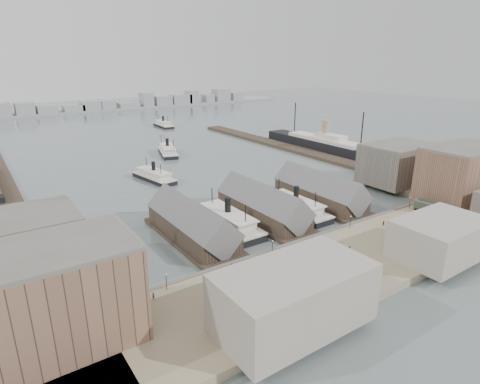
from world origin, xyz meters
TOP-DOWN VIEW (x-y plane):
  - ground at (0.00, 0.00)m, footprint 900.00×900.00m
  - quay at (0.00, -20.00)m, footprint 180.00×30.00m
  - seawall at (0.00, -5.20)m, footprint 180.00×1.20m
  - west_wharf at (-68.00, 100.00)m, footprint 10.00×220.00m
  - east_wharf at (78.00, 90.00)m, footprint 10.00×180.00m
  - ferry_shed_west at (-26.00, 16.88)m, footprint 14.00×42.00m
  - ferry_shed_center at (0.00, 16.88)m, footprint 14.00×42.00m
  - ferry_shed_east at (26.00, 16.88)m, footprint 14.00×42.00m
  - warehouse_west_front at (-70.00, -12.00)m, footprint 32.00×18.00m
  - warehouse_west_back at (-70.00, 18.00)m, footprint 26.00×20.00m
  - warehouse_east_front at (66.00, -12.00)m, footprint 30.00×18.00m
  - warehouse_east_back at (68.00, 15.00)m, footprint 28.00×20.00m
  - street_bldg_center at (20.00, -32.00)m, footprint 24.00×16.00m
  - street_bldg_west at (-30.00, -32.00)m, footprint 30.00×16.00m
  - lamp_post_far_w at (-45.00, -7.00)m, footprint 0.44×0.44m
  - lamp_post_near_w at (-15.00, -7.00)m, footprint 0.44×0.44m
  - lamp_post_near_e at (15.00, -7.00)m, footprint 0.44×0.44m
  - lamp_post_far_e at (45.00, -7.00)m, footprint 0.44×0.44m
  - far_shore at (-2.07, 334.14)m, footprint 500.00×40.00m
  - ferry_docked_west at (-13.00, 17.67)m, footprint 8.91×29.69m
  - ferry_docked_east at (13.00, 15.22)m, footprint 8.55×28.51m
  - ferry_open_near at (-11.89, 78.93)m, footprint 11.59×25.66m
  - ferry_open_mid at (13.61, 120.51)m, footprint 15.26×27.72m
  - ferry_open_far at (49.35, 206.48)m, footprint 8.35×25.17m
  - ocean_steamer at (92.00, 79.05)m, footprint 11.93×87.16m
  - tram at (46.51, -13.14)m, footprint 3.98×10.13m
  - horse_cart_left at (-30.75, -15.67)m, footprint 4.82×3.01m
  - horse_cart_center at (-11.91, -16.77)m, footprint 4.96×2.07m
  - horse_cart_right at (15.19, -23.35)m, footprint 4.82×2.47m
  - pedestrian_0 at (-48.90, -8.89)m, footprint 0.67×0.73m
  - pedestrian_1 at (-40.21, -20.25)m, footprint 0.75×0.88m
  - pedestrian_2 at (-28.37, -8.00)m, footprint 1.24×1.23m
  - pedestrian_3 at (-14.38, -22.35)m, footprint 0.99×1.10m
  - pedestrian_4 at (2.44, -17.76)m, footprint 0.88×1.03m
  - pedestrian_5 at (14.68, -20.38)m, footprint 0.73×0.78m
  - pedestrian_6 at (24.51, -11.81)m, footprint 0.93×1.02m
  - pedestrian_7 at (29.27, -20.21)m, footprint 1.06×0.63m
  - pedestrian_8 at (35.54, -12.99)m, footprint 0.73×1.11m
  - pedestrian_9 at (51.61, -18.96)m, footprint 0.84×0.97m

SIDE VIEW (x-z plane):
  - ground at x=0.00m, z-range 0.00..0.00m
  - west_wharf at x=-68.00m, z-range 0.00..1.60m
  - east_wharf at x=78.00m, z-range 0.00..1.60m
  - quay at x=0.00m, z-range 0.00..2.00m
  - seawall at x=0.00m, z-range 0.00..2.30m
  - ferry_open_near at x=-11.89m, z-range -2.35..6.49m
  - ferry_open_far at x=49.35m, z-range -2.36..6.54m
  - ferry_open_mid at x=13.61m, z-range -2.52..6.96m
  - ferry_docked_east at x=13.00m, z-range -2.71..7.48m
  - ferry_docked_west at x=-13.00m, z-range -2.82..7.79m
  - pedestrian_1 at x=-40.21m, z-range 2.00..3.56m
  - horse_cart_center at x=-11.91m, z-range 2.02..3.58m
  - pedestrian_7 at x=29.27m, z-range 2.00..3.60m
  - horse_cart_left at x=-30.75m, z-range 2.01..3.62m
  - pedestrian_0 at x=-48.90m, z-range 2.00..3.64m
  - horse_cart_right at x=15.19m, z-range 2.00..3.65m
  - pedestrian_9 at x=51.61m, z-range 2.00..3.67m
  - pedestrian_6 at x=24.51m, z-range 2.00..3.69m
  - pedestrian_2 at x=-28.37m, z-range 2.00..3.72m
  - pedestrian_5 at x=14.68m, z-range 2.00..3.73m
  - pedestrian_8 at x=35.54m, z-range 2.00..3.75m
  - pedestrian_3 at x=-14.38m, z-range 2.00..3.79m
  - pedestrian_4 at x=2.44m, z-range 2.00..3.80m
  - ocean_steamer at x=92.00m, z-range -4.97..12.46m
  - tram at x=46.51m, z-range 2.04..5.55m
  - far_shore at x=-2.07m, z-range -3.96..11.77m
  - ferry_shed_west at x=-26.00m, z-range -1.66..10.94m
  - ferry_shed_center at x=0.00m, z-range -1.66..10.94m
  - ferry_shed_east at x=26.00m, z-range -1.66..10.94m
  - lamp_post_far_w at x=-45.00m, z-range 2.75..6.67m
  - lamp_post_near_w at x=-15.00m, z-range 2.75..6.67m
  - lamp_post_near_e at x=15.00m, z-range 2.75..6.67m
  - lamp_post_far_e at x=45.00m, z-range 2.75..6.67m
  - street_bldg_center at x=20.00m, z-range 2.00..12.00m
  - street_bldg_west at x=-30.00m, z-range 2.00..14.00m
  - warehouse_west_back at x=-70.00m, z-range 2.00..16.00m
  - warehouse_east_back at x=68.00m, z-range 2.00..17.00m
  - warehouse_west_front at x=-70.00m, z-range 2.00..20.00m
  - warehouse_east_front at x=66.00m, z-range 2.00..21.00m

